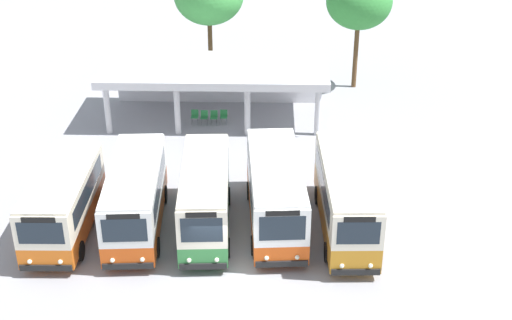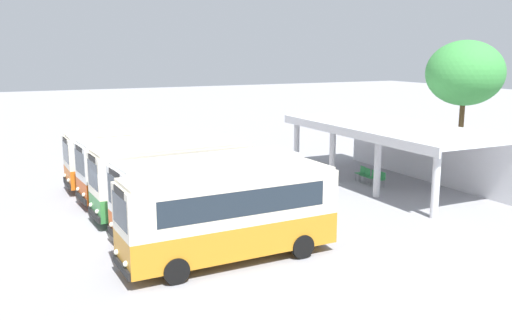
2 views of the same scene
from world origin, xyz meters
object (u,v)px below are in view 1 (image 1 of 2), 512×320
at_px(waiting_chair_end_by_column, 195,115).
at_px(waiting_chair_second_from_end, 204,116).
at_px(waiting_chair_middle_seat, 214,116).
at_px(waiting_chair_fourth_seat, 224,115).
at_px(city_bus_second_in_row, 135,196).
at_px(city_bus_middle_cream, 205,196).
at_px(city_bus_fourth_amber, 275,191).
at_px(city_bus_fifth_blue, 346,197).
at_px(city_bus_nearest_orange, 63,201).

xyz_separation_m(waiting_chair_end_by_column, waiting_chair_second_from_end, (0.60, -0.10, 0.00)).
distance_m(waiting_chair_middle_seat, waiting_chair_fourth_seat, 0.61).
bearing_deg(waiting_chair_fourth_seat, waiting_chair_end_by_column, -179.05).
xyz_separation_m(city_bus_second_in_row, waiting_chair_middle_seat, (2.64, 11.88, -1.24)).
bearing_deg(city_bus_middle_cream, city_bus_fourth_amber, 9.38).
relative_size(waiting_chair_second_from_end, waiting_chair_middle_seat, 1.00).
height_order(waiting_chair_end_by_column, waiting_chair_second_from_end, same).
xyz_separation_m(city_bus_second_in_row, waiting_chair_fourth_seat, (3.24, 11.99, -1.24)).
relative_size(city_bus_fifth_blue, waiting_chair_fourth_seat, 9.36).
xyz_separation_m(city_bus_fourth_amber, waiting_chair_fourth_seat, (-3.18, 11.48, -1.27)).
distance_m(city_bus_fourth_amber, waiting_chair_middle_seat, 12.04).
bearing_deg(city_bus_second_in_row, waiting_chair_end_by_column, 83.11).
distance_m(waiting_chair_second_from_end, waiting_chair_middle_seat, 0.60).
distance_m(city_bus_middle_cream, city_bus_fifth_blue, 6.42).
xyz_separation_m(city_bus_second_in_row, city_bus_fifth_blue, (9.62, 0.06, 0.05)).
height_order(city_bus_fourth_amber, waiting_chair_fourth_seat, city_bus_fourth_amber).
bearing_deg(waiting_chair_fourth_seat, waiting_chair_middle_seat, -169.00).
distance_m(city_bus_fourth_amber, waiting_chair_second_from_end, 12.23).
bearing_deg(city_bus_nearest_orange, waiting_chair_fourth_seat, 62.66).
height_order(waiting_chair_end_by_column, waiting_chair_fourth_seat, same).
xyz_separation_m(city_bus_fourth_amber, city_bus_fifth_blue, (3.21, -0.45, 0.03)).
bearing_deg(waiting_chair_second_from_end, waiting_chair_middle_seat, 1.13).
distance_m(waiting_chair_second_from_end, waiting_chair_fourth_seat, 1.20).
distance_m(city_bus_fifth_blue, waiting_chair_second_from_end, 14.09).
bearing_deg(city_bus_second_in_row, waiting_chair_second_from_end, 80.23).
height_order(city_bus_fourth_amber, city_bus_fifth_blue, city_bus_fifth_blue).
bearing_deg(city_bus_fifth_blue, city_bus_fourth_amber, 171.96).
bearing_deg(city_bus_middle_cream, city_bus_nearest_orange, -175.99).
bearing_deg(city_bus_nearest_orange, waiting_chair_second_from_end, 66.94).
xyz_separation_m(city_bus_middle_cream, waiting_chair_fourth_seat, (0.03, 12.01, -1.28)).
bearing_deg(city_bus_fourth_amber, city_bus_middle_cream, -170.62).
xyz_separation_m(city_bus_middle_cream, city_bus_fourth_amber, (3.21, 0.53, -0.01)).
bearing_deg(waiting_chair_second_from_end, city_bus_nearest_orange, -113.06).
bearing_deg(city_bus_fifth_blue, city_bus_nearest_orange, -177.65).
height_order(city_bus_fifth_blue, waiting_chair_second_from_end, city_bus_fifth_blue).
distance_m(city_bus_second_in_row, city_bus_middle_cream, 3.21).
distance_m(city_bus_fourth_amber, waiting_chair_fourth_seat, 11.98).
relative_size(city_bus_nearest_orange, waiting_chair_fourth_seat, 8.20).
relative_size(city_bus_second_in_row, city_bus_middle_cream, 1.03).
distance_m(city_bus_middle_cream, waiting_chair_end_by_column, 12.18).
bearing_deg(city_bus_fourth_amber, waiting_chair_middle_seat, 108.38).
relative_size(city_bus_nearest_orange, city_bus_middle_cream, 0.95).
height_order(city_bus_nearest_orange, waiting_chair_second_from_end, city_bus_nearest_orange).
height_order(city_bus_nearest_orange, city_bus_fifth_blue, city_bus_fifth_blue).
height_order(city_bus_fourth_amber, waiting_chair_middle_seat, city_bus_fourth_amber).
bearing_deg(waiting_chair_middle_seat, city_bus_fourth_amber, -71.62).
xyz_separation_m(city_bus_nearest_orange, city_bus_second_in_row, (3.21, 0.47, 0.05)).
xyz_separation_m(city_bus_fourth_amber, waiting_chair_middle_seat, (-3.78, 11.37, -1.27)).
relative_size(city_bus_fourth_amber, waiting_chair_end_by_column, 9.35).
distance_m(waiting_chair_end_by_column, waiting_chair_middle_seat, 1.20).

